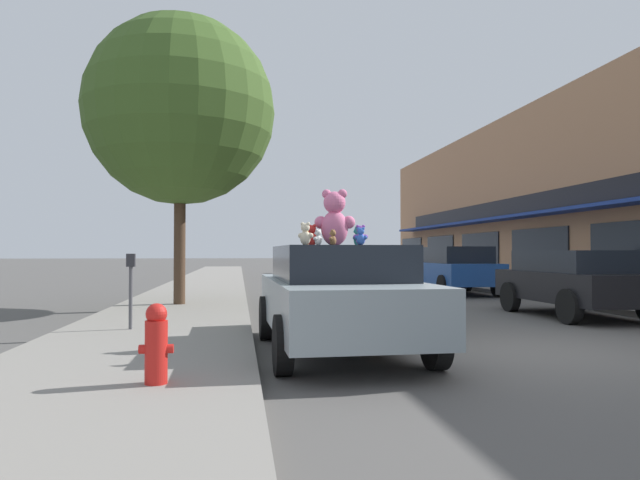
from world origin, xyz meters
name	(u,v)px	position (x,y,z in m)	size (l,w,h in m)	color
ground_plane	(548,352)	(0.00, 0.00, 0.00)	(260.00, 260.00, 0.00)	#514F4C
sidewalk_near	(130,357)	(-5.82, 0.00, 0.07)	(3.23, 90.00, 0.14)	gray
plush_art_car	(338,295)	(-3.00, 0.38, 0.83)	(2.16, 4.52, 1.53)	#8C999E
teddy_bear_giant	(335,219)	(-3.05, 0.42, 1.93)	(0.62, 0.42, 0.82)	pink
teddy_bear_brown	(333,238)	(-3.17, -0.17, 1.63)	(0.13, 0.16, 0.22)	olive
teddy_bear_black	(333,240)	(-2.89, 1.49, 1.64)	(0.16, 0.16, 0.24)	black
teddy_bear_purple	(361,235)	(-2.85, -0.41, 1.66)	(0.20, 0.14, 0.27)	purple
teddy_bear_cream	(305,234)	(-3.59, -0.54, 1.67)	(0.21, 0.18, 0.29)	beige
teddy_bear_teal	(358,237)	(-2.60, 0.95, 1.68)	(0.20, 0.22, 0.31)	teal
teddy_bear_red	(312,235)	(-3.38, 0.42, 1.68)	(0.21, 0.21, 0.31)	red
teddy_bear_orange	(306,238)	(-3.44, 0.66, 1.65)	(0.18, 0.16, 0.26)	orange
teddy_bear_white	(318,238)	(-3.38, -0.20, 1.63)	(0.15, 0.15, 0.22)	white
teddy_bear_blue	(361,236)	(-2.90, -0.68, 1.64)	(0.17, 0.13, 0.23)	blue
parked_car_far_center	(574,280)	(3.00, 4.10, 0.82)	(1.98, 4.03, 1.48)	black
parked_car_far_right	(456,268)	(3.00, 11.13, 0.89)	(2.06, 4.10, 1.63)	#1E4793
street_tree	(180,111)	(-5.89, 6.93, 5.00)	(4.74, 4.74, 7.24)	#473323
fire_hydrant	(156,343)	(-5.23, -1.90, 0.54)	(0.33, 0.22, 0.79)	red
parking_meter	(131,281)	(-6.22, 2.25, 0.95)	(0.14, 0.10, 1.27)	#4C4C51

